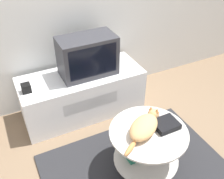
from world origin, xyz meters
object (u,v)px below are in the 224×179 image
at_px(tv, 88,56).
at_px(dvd_box, 166,124).
at_px(speaker, 26,88).
at_px(cat, 145,126).

distance_m(tv, dvd_box, 1.11).
relative_size(tv, speaker, 6.73).
xyz_separation_m(tv, cat, (0.08, -1.02, -0.17)).
bearing_deg(speaker, tv, 4.03).
bearing_deg(speaker, dvd_box, -46.48).
bearing_deg(tv, speaker, -175.97).
distance_m(speaker, dvd_box, 1.39).
xyz_separation_m(dvd_box, cat, (-0.19, 0.04, 0.03)).
bearing_deg(dvd_box, cat, 169.49).
height_order(dvd_box, cat, cat).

